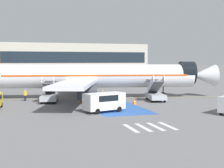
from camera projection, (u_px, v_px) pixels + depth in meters
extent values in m
plane|color=slate|center=(87.00, 98.00, 50.11)|extent=(600.00, 600.00, 0.00)
cube|color=gold|center=(97.00, 98.00, 49.67)|extent=(73.63, 14.50, 0.01)
cube|color=#2856A8|center=(116.00, 107.00, 39.73)|extent=(6.30, 12.57, 0.01)
cube|color=silver|center=(131.00, 128.00, 27.50)|extent=(0.44, 3.60, 0.01)
cube|color=silver|center=(143.00, 127.00, 27.84)|extent=(0.44, 3.60, 0.01)
cube|color=silver|center=(156.00, 127.00, 28.18)|extent=(0.44, 3.60, 0.01)
cube|color=silver|center=(168.00, 126.00, 28.52)|extent=(0.44, 3.60, 0.01)
cylinder|color=silver|center=(96.00, 76.00, 49.41)|extent=(31.10, 9.53, 3.69)
cone|color=silver|center=(203.00, 76.00, 51.11)|extent=(4.67, 4.32, 3.61)
cylinder|color=black|center=(187.00, 73.00, 50.81)|extent=(2.88, 4.08, 3.72)
cube|color=#DB4C14|center=(96.00, 75.00, 49.39)|extent=(28.68, 9.13, 0.24)
cube|color=silver|center=(77.00, 77.00, 57.45)|extent=(5.25, 16.22, 0.44)
cylinder|color=#38383D|center=(85.00, 84.00, 56.30)|extent=(3.03, 2.54, 2.07)
cube|color=silver|center=(75.00, 84.00, 40.83)|extent=(9.40, 16.58, 0.44)
cylinder|color=#38383D|center=(87.00, 92.00, 42.47)|extent=(3.03, 2.54, 2.07)
cylinder|color=#38383D|center=(163.00, 86.00, 50.59)|extent=(0.20, 0.20, 2.71)
cylinder|color=black|center=(163.00, 95.00, 50.69)|extent=(0.88, 0.44, 0.84)
cylinder|color=#38383D|center=(86.00, 86.00, 52.31)|extent=(0.24, 0.24, 2.39)
cylinder|color=black|center=(86.00, 93.00, 52.40)|extent=(1.19, 0.80, 1.10)
cylinder|color=#38383D|center=(87.00, 89.00, 46.47)|extent=(0.24, 0.24, 2.39)
cylinder|color=black|center=(87.00, 97.00, 46.56)|extent=(1.19, 0.80, 1.10)
cube|color=#ADB2BA|center=(156.00, 96.00, 46.04)|extent=(3.08, 5.13, 0.70)
cylinder|color=black|center=(147.00, 97.00, 47.64)|extent=(0.35, 0.73, 0.70)
cylinder|color=black|center=(159.00, 97.00, 47.82)|extent=(0.35, 0.73, 0.70)
cylinder|color=black|center=(152.00, 100.00, 44.31)|extent=(0.35, 0.73, 0.70)
cylinder|color=black|center=(165.00, 100.00, 44.49)|extent=(0.35, 0.73, 0.70)
cube|color=#4C4C51|center=(156.00, 87.00, 45.94)|extent=(2.20, 4.35, 2.10)
cube|color=#4C4C51|center=(152.00, 80.00, 48.13)|extent=(1.83, 1.39, 0.12)
cube|color=silver|center=(151.00, 84.00, 45.83)|extent=(0.92, 4.42, 2.81)
cube|color=silver|center=(161.00, 84.00, 45.98)|extent=(0.92, 4.42, 2.81)
cube|color=#ADB2BA|center=(49.00, 97.00, 44.53)|extent=(3.08, 5.13, 0.70)
cylinder|color=black|center=(44.00, 98.00, 46.14)|extent=(0.35, 0.73, 0.70)
cylinder|color=black|center=(57.00, 98.00, 46.32)|extent=(0.35, 0.73, 0.70)
cylinder|color=black|center=(41.00, 101.00, 42.80)|extent=(0.35, 0.73, 0.70)
cylinder|color=black|center=(55.00, 101.00, 42.98)|extent=(0.35, 0.73, 0.70)
cube|color=#4C4C51|center=(49.00, 89.00, 44.44)|extent=(2.19, 4.34, 1.97)
cube|color=#4C4C51|center=(51.00, 81.00, 46.63)|extent=(1.83, 1.39, 0.12)
cube|color=silver|center=(44.00, 85.00, 44.33)|extent=(0.91, 4.40, 2.69)
cube|color=silver|center=(55.00, 85.00, 44.48)|extent=(0.91, 4.40, 2.69)
cube|color=#38383D|center=(46.00, 83.00, 71.18)|extent=(3.66, 9.21, 0.60)
cube|color=silver|center=(47.00, 80.00, 75.46)|extent=(2.62, 2.29, 1.60)
cube|color=black|center=(47.00, 78.00, 76.41)|extent=(1.99, 0.30, 0.70)
cylinder|color=#B7BCC4|center=(46.00, 77.00, 70.67)|extent=(3.21, 6.44, 2.42)
cylinder|color=gold|center=(46.00, 77.00, 70.67)|extent=(2.49, 0.67, 2.47)
cylinder|color=black|center=(42.00, 83.00, 74.94)|extent=(0.40, 0.99, 0.96)
cylinder|color=black|center=(52.00, 83.00, 75.31)|extent=(0.40, 0.99, 0.96)
cylinder|color=black|center=(41.00, 85.00, 70.53)|extent=(0.40, 0.99, 0.96)
cylinder|color=black|center=(52.00, 85.00, 70.90)|extent=(0.40, 0.99, 0.96)
cylinder|color=black|center=(40.00, 86.00, 68.07)|extent=(0.40, 0.99, 0.96)
cylinder|color=black|center=(51.00, 85.00, 68.45)|extent=(0.40, 0.99, 0.96)
cube|color=silver|center=(104.00, 101.00, 36.09)|extent=(5.13, 3.29, 1.89)
cube|color=black|center=(104.00, 98.00, 36.06)|extent=(3.09, 2.68, 0.68)
cylinder|color=black|center=(110.00, 107.00, 37.73)|extent=(0.67, 0.38, 0.64)
cylinder|color=black|center=(119.00, 109.00, 36.24)|extent=(0.67, 0.38, 0.64)
cylinder|color=black|center=(89.00, 109.00, 36.09)|extent=(0.67, 0.38, 0.64)
cylinder|color=black|center=(97.00, 111.00, 34.59)|extent=(0.67, 0.38, 0.64)
cylinder|color=black|center=(1.00, 105.00, 39.70)|extent=(0.26, 0.66, 0.64)
cylinder|color=black|center=(221.00, 112.00, 34.38)|extent=(0.66, 0.49, 0.64)
cylinder|color=black|center=(86.00, 98.00, 46.19)|extent=(0.14, 0.14, 0.79)
cylinder|color=black|center=(87.00, 98.00, 46.24)|extent=(0.14, 0.14, 0.79)
cube|color=orange|center=(86.00, 93.00, 46.16)|extent=(0.43, 0.23, 0.62)
cube|color=silver|center=(86.00, 93.00, 46.16)|extent=(0.44, 0.24, 0.06)
sphere|color=brown|center=(86.00, 91.00, 46.13)|extent=(0.21, 0.21, 0.21)
cylinder|color=#191E38|center=(25.00, 98.00, 45.84)|extent=(0.14, 0.14, 0.82)
cylinder|color=#191E38|center=(26.00, 98.00, 45.99)|extent=(0.14, 0.14, 0.82)
cube|color=yellow|center=(25.00, 93.00, 45.86)|extent=(0.46, 0.45, 0.65)
cube|color=silver|center=(25.00, 93.00, 45.86)|extent=(0.47, 0.46, 0.06)
sphere|color=tan|center=(25.00, 90.00, 45.83)|extent=(0.22, 0.22, 0.22)
cylinder|color=#2D2D33|center=(103.00, 99.00, 44.37)|extent=(0.14, 0.14, 0.85)
cylinder|color=#2D2D33|center=(102.00, 100.00, 44.33)|extent=(0.14, 0.14, 0.85)
cube|color=orange|center=(103.00, 94.00, 44.29)|extent=(0.44, 0.26, 0.67)
cube|color=silver|center=(103.00, 94.00, 44.29)|extent=(0.45, 0.27, 0.06)
sphere|color=beige|center=(103.00, 91.00, 44.26)|extent=(0.23, 0.23, 0.23)
cone|color=orange|center=(134.00, 102.00, 42.69)|extent=(0.61, 0.61, 0.68)
cylinder|color=white|center=(134.00, 101.00, 42.68)|extent=(0.34, 0.34, 0.08)
cone|color=orange|center=(80.00, 101.00, 44.21)|extent=(0.47, 0.47, 0.52)
cylinder|color=white|center=(80.00, 101.00, 44.21)|extent=(0.26, 0.26, 0.06)
cube|color=#B2AD9E|center=(63.00, 59.00, 136.06)|extent=(74.83, 12.00, 13.27)
cube|color=#19232D|center=(65.00, 57.00, 130.23)|extent=(71.84, 0.10, 4.64)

